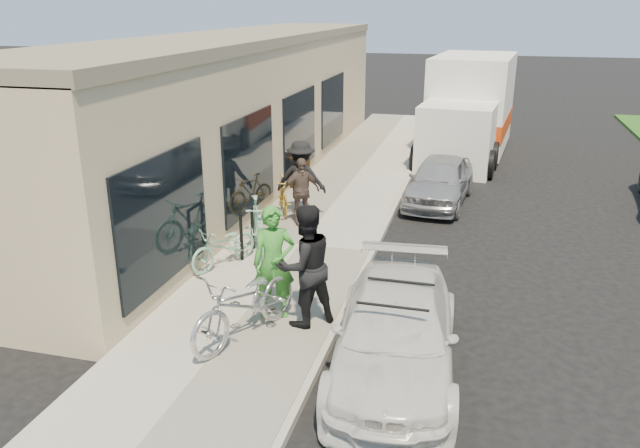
# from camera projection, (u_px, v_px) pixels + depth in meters

# --- Properties ---
(ground) EXTENTS (120.00, 120.00, 0.00)m
(ground) POSITION_uv_depth(u_px,v_px,m) (366.00, 329.00, 10.18)
(ground) COLOR black
(ground) RESTS_ON ground
(sidewalk) EXTENTS (3.00, 34.00, 0.15)m
(sidewalk) POSITION_uv_depth(u_px,v_px,m) (300.00, 247.00, 13.37)
(sidewalk) COLOR #A8A497
(sidewalk) RESTS_ON ground
(curb) EXTENTS (0.12, 34.00, 0.13)m
(curb) POSITION_uv_depth(u_px,v_px,m) (372.00, 255.00, 13.00)
(curb) COLOR #A49F96
(curb) RESTS_ON ground
(storefront) EXTENTS (3.60, 20.00, 4.22)m
(storefront) POSITION_uv_depth(u_px,v_px,m) (241.00, 110.00, 18.01)
(storefront) COLOR tan
(storefront) RESTS_ON ground
(bike_rack) EXTENTS (0.07, 0.69, 0.96)m
(bike_rack) POSITION_uv_depth(u_px,v_px,m) (247.00, 227.00, 12.63)
(bike_rack) COLOR black
(bike_rack) RESTS_ON sidewalk
(sandwich_board) EXTENTS (0.59, 0.60, 0.93)m
(sandwich_board) POSITION_uv_depth(u_px,v_px,m) (298.00, 171.00, 17.26)
(sandwich_board) COLOR black
(sandwich_board) RESTS_ON sidewalk
(sedan_white) EXTENTS (2.04, 4.33, 1.26)m
(sedan_white) POSITION_uv_depth(u_px,v_px,m) (396.00, 333.00, 8.83)
(sedan_white) COLOR silver
(sedan_white) RESTS_ON ground
(sedan_silver) EXTENTS (1.81, 3.78, 1.24)m
(sedan_silver) POSITION_uv_depth(u_px,v_px,m) (440.00, 180.00, 16.40)
(sedan_silver) COLOR #9F9EA4
(sedan_silver) RESTS_ON ground
(moving_truck) EXTENTS (3.15, 6.98, 3.33)m
(moving_truck) POSITION_uv_depth(u_px,v_px,m) (469.00, 111.00, 21.66)
(moving_truck) COLOR white
(moving_truck) RESTS_ON ground
(tandem_bike) EXTENTS (1.54, 2.35, 1.17)m
(tandem_bike) POSITION_uv_depth(u_px,v_px,m) (246.00, 304.00, 9.41)
(tandem_bike) COLOR silver
(tandem_bike) RESTS_ON sidewalk
(woman_rider) EXTENTS (0.80, 0.66, 1.87)m
(woman_rider) POSITION_uv_depth(u_px,v_px,m) (274.00, 263.00, 10.01)
(woman_rider) COLOR #388B2E
(woman_rider) RESTS_ON sidewalk
(man_standing) EXTENTS (1.22, 1.21, 1.99)m
(man_standing) POSITION_uv_depth(u_px,v_px,m) (305.00, 266.00, 9.74)
(man_standing) COLOR black
(man_standing) RESTS_ON sidewalk
(cruiser_bike_a) EXTENTS (1.32, 1.91, 1.13)m
(cruiser_bike_a) POSITION_uv_depth(u_px,v_px,m) (258.00, 227.00, 12.73)
(cruiser_bike_a) COLOR #7EBBA2
(cruiser_bike_a) RESTS_ON sidewalk
(cruiser_bike_b) EXTENTS (1.18, 1.68, 0.84)m
(cruiser_bike_b) POSITION_uv_depth(u_px,v_px,m) (224.00, 246.00, 12.11)
(cruiser_bike_b) COLOR #7EBBA2
(cruiser_bike_b) RESTS_ON sidewalk
(cruiser_bike_c) EXTENTS (0.99, 1.53, 0.89)m
(cruiser_bike_c) POSITION_uv_depth(u_px,v_px,m) (283.00, 195.00, 15.26)
(cruiser_bike_c) COLOR gold
(cruiser_bike_c) RESTS_ON sidewalk
(bystander_a) EXTENTS (1.24, 0.78, 1.84)m
(bystander_a) POSITION_uv_depth(u_px,v_px,m) (301.00, 179.00, 14.87)
(bystander_a) COLOR black
(bystander_a) RESTS_ON sidewalk
(bystander_b) EXTENTS (0.96, 0.86, 1.57)m
(bystander_b) POSITION_uv_depth(u_px,v_px,m) (301.00, 191.00, 14.35)
(bystander_b) COLOR brown
(bystander_b) RESTS_ON sidewalk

